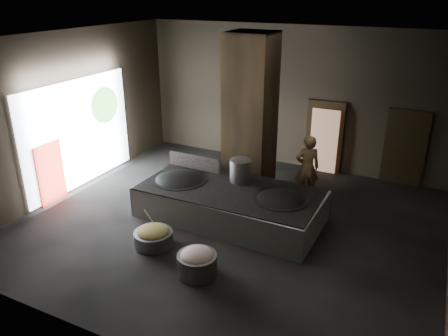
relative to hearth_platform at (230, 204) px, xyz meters
The scene contains 27 objects.
floor 0.52m from the hearth_platform, 62.52° to the right, with size 10.00×9.00×0.10m, color black.
ceiling 4.16m from the hearth_platform, 62.52° to the right, with size 10.00×9.00×0.10m, color black.
back_wall 4.71m from the hearth_platform, 88.48° to the left, with size 10.00×0.10×4.50m, color black.
front_wall 5.12m from the hearth_platform, 88.62° to the right, with size 10.00×0.10×4.50m, color black.
left_wall 5.27m from the hearth_platform, behind, with size 0.10×9.00×4.50m, color black.
pillar 2.50m from the hearth_platform, 96.30° to the left, with size 1.20×1.20×4.50m, color black.
hearth_platform is the anchor object (origin of this frame).
platform_cap 0.41m from the hearth_platform, ahead, with size 4.52×2.17×0.03m, color black.
wok_left 1.49m from the hearth_platform, behind, with size 1.46×1.46×0.40m, color black.
wok_left_rim 1.51m from the hearth_platform, behind, with size 1.49×1.49×0.05m, color black.
wok_right 1.40m from the hearth_platform, ahead, with size 1.36×1.36×0.38m, color black.
wok_right_rim 1.41m from the hearth_platform, ahead, with size 1.39×1.39×0.05m, color black.
stock_pot 0.91m from the hearth_platform, 84.81° to the left, with size 0.56×0.56×0.60m, color #A9ABB1.
splash_guard 1.75m from the hearth_platform, 152.65° to the left, with size 1.61×0.06×0.40m, color black.
cook 2.49m from the hearth_platform, 53.95° to the left, with size 0.68×0.44×1.86m, color #A07F51.
veg_basin 2.20m from the hearth_platform, 118.28° to the right, with size 0.90×0.90×0.33m, color slate.
veg_fill 2.18m from the hearth_platform, 118.28° to the right, with size 0.74×0.74×0.23m, color olive.
ladle 2.14m from the hearth_platform, 123.75° to the right, with size 0.03×0.03×0.71m, color #A9ABB1.
meat_basin 2.49m from the hearth_platform, 80.21° to the right, with size 0.83×0.83×0.46m, color slate.
meat_fill 2.48m from the hearth_platform, 80.21° to the right, with size 0.69×0.69×0.26m, color tan.
doorway_near 4.48m from the hearth_platform, 72.74° to the left, with size 1.18×0.08×2.38m, color black.
doorway_near_glow 4.30m from the hearth_platform, 71.34° to the left, with size 0.86×0.04×2.05m, color #8C6647.
doorway_far 5.67m from the hearth_platform, 48.71° to the left, with size 1.18×0.08×2.38m, color black.
doorway_far_glow 5.71m from the hearth_platform, 48.61° to the left, with size 0.75×0.04×1.78m, color #8C6647.
left_opening 4.98m from the hearth_platform, behind, with size 0.04×4.20×3.10m, color white.
pavilion_sliver 4.97m from the hearth_platform, 164.52° to the right, with size 0.05×0.90×1.70m, color maroon.
tree_silhouette 5.18m from the hearth_platform, 167.15° to the left, with size 0.28×1.10×1.10m, color #194714.
Camera 1 is at (4.15, -8.78, 5.56)m, focal length 35.00 mm.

